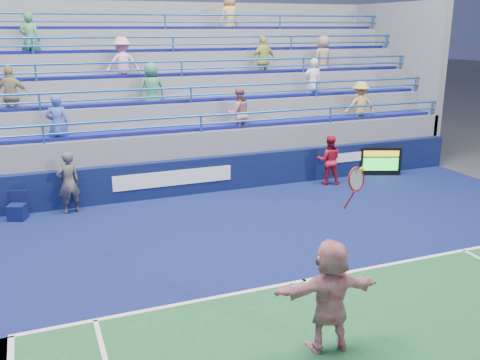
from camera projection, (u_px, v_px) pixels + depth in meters
name	position (u px, v px, depth m)	size (l,w,h in m)	color
ground	(304.00, 281.00, 10.73)	(120.00, 120.00, 0.00)	#333538
sponsor_wall	(204.00, 175.00, 16.39)	(18.00, 0.32, 1.10)	#0A1139
bleacher_stand	(172.00, 123.00, 19.48)	(18.00, 5.60, 6.13)	slate
serve_speed_board	(380.00, 161.00, 18.29)	(1.38, 0.65, 0.98)	black
judge_chair	(17.00, 211.00, 14.11)	(0.56, 0.57, 0.76)	#0D1441
tennis_player	(330.00, 295.00, 8.26)	(1.76, 0.77, 2.95)	white
line_judge	(68.00, 183.00, 14.46)	(0.63, 0.41, 1.73)	#141737
ball_girl	(329.00, 160.00, 17.18)	(0.78, 0.61, 1.60)	#AE1329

